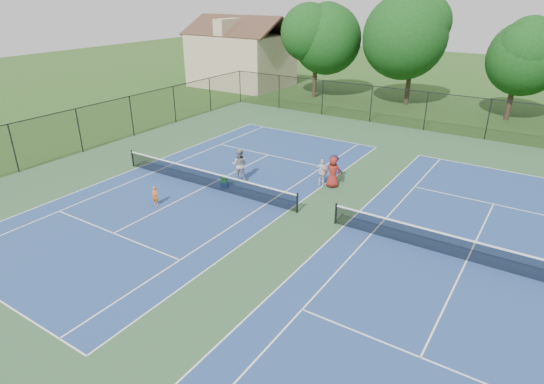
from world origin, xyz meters
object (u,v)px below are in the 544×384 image
Objects in this scene: tree_back_c at (520,53)px; bystander_c at (333,172)px; bystander_a at (322,173)px; instructor at (240,165)px; child_player at (155,196)px; clapboard_house at (241,58)px; tree_back_a at (316,35)px; ball_crate at (225,185)px; bystander_b at (334,168)px; ball_hopper at (224,179)px; tree_back_b at (415,32)px.

tree_back_c is 22.44m from bystander_c.
instructor is at bearing 22.90° from bystander_a.
clapboard_house is at bearing 115.66° from child_player.
instructor is (7.01, -22.12, -5.09)m from tree_back_a.
bystander_b is at bearing 41.02° from ball_crate.
ball_hopper is (-11.06, -24.47, -4.97)m from tree_back_c.
ball_crate is (16.94, -24.47, -2.93)m from clapboard_house.
instructor is (1.60, 5.09, 0.44)m from child_player.
tree_back_c is 4.72× the size of bystander_c.
ball_crate is (-0.07, -1.34, -0.80)m from instructor.
tree_back_c reaches higher than bystander_c.
bystander_c reaches higher than ball_hopper.
tree_back_b is 23.13m from bystander_a.
tree_back_a is 23.76m from instructor.
ball_hopper is (-2.06, -25.47, -6.09)m from tree_back_b.
tree_back_b is 9.12m from tree_back_c.
ball_hopper is at bearing 34.06° from bystander_b.
bystander_a is at bearing 35.77° from ball_hopper.
tree_back_a is at bearing -167.47° from tree_back_b.
ball_hopper is (-0.07, -1.34, -0.45)m from instructor.
bystander_b reaches higher than ball_hopper.
child_player is at bearing 22.47° from bystander_c.
child_player is 0.64× the size of bystander_b.
tree_back_a is 9.24m from tree_back_b.
bystander_a is at bearing -107.28° from tree_back_c.
bystander_a is 5.52m from ball_crate.
bystander_c is 6.06m from ball_hopper.
clapboard_house is at bearing -50.17° from bystander_b.
ball_crate is (6.94, -23.47, -5.88)m from tree_back_a.
bystander_c is (-6.04, -21.12, -4.59)m from tree_back_c.
child_player is at bearing -112.20° from ball_hopper.
tree_back_a reaches higher than bystander_c.
bystander_c reaches higher than bystander_b.
clapboard_house is at bearing -44.96° from bystander_a.
tree_back_b is 22.29m from bystander_b.
instructor is 1.07× the size of bystander_c.
clapboard_house is 30.55m from bystander_c.
ball_hopper is at bearing 8.90° from bystander_c.
child_player is 9.17m from bystander_a.
ball_crate is (-11.06, -24.47, -5.32)m from tree_back_c.
clapboard_house is 5.67× the size of instructor.
clapboard_house reaches higher than instructor.
tree_back_b is 30.06m from child_player.
child_player is 2.69× the size of ball_hopper.
bystander_b is at bearing 41.02° from ball_hopper.
bystander_a is at bearing -10.55° from bystander_c.
tree_back_b reaches higher than tree_back_a.
ball_hopper is (-4.45, -3.21, -0.28)m from bystander_a.
tree_back_a is 5.14× the size of bystander_c.
bystander_b is 4.21× the size of ball_hopper.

